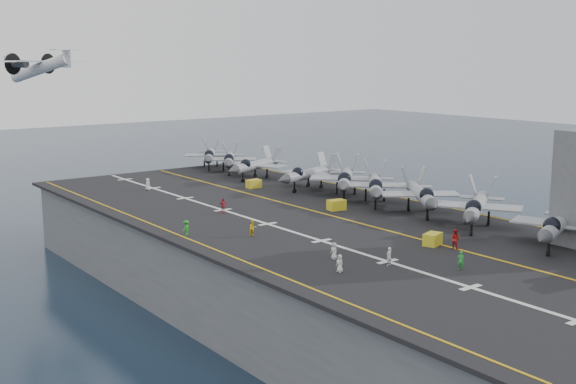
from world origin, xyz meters
TOP-DOWN VIEW (x-y plane):
  - ground at (0.00, 0.00)m, footprint 500.00×500.00m
  - hull at (0.00, 0.00)m, footprint 36.00×90.00m
  - flight_deck at (0.00, 0.00)m, footprint 38.00×92.00m
  - foul_line at (3.00, 0.00)m, footprint 0.35×90.00m
  - landing_centerline at (-6.00, 0.00)m, footprint 0.50×90.00m
  - deck_edge_port at (-17.00, 0.00)m, footprint 0.25×90.00m
  - deck_edge_stbd at (18.50, 0.00)m, footprint 0.25×90.00m
  - fighter_jet_1 at (11.97, -26.58)m, footprint 17.04×14.26m
  - fighter_jet_2 at (12.22, -15.89)m, footprint 18.14×16.59m
  - fighter_jet_3 at (12.95, -6.60)m, footprint 16.75×17.89m
  - fighter_jet_4 at (12.86, 1.57)m, footprint 17.52×17.77m
  - fighter_jet_5 at (13.11, 7.91)m, footprint 17.98×18.09m
  - fighter_jet_6 at (12.60, 15.49)m, footprint 16.40×13.38m
  - fighter_jet_7 at (11.39, 27.84)m, footprint 16.44×13.95m
  - fighter_jet_8 at (11.75, 36.47)m, footprint 15.33×16.57m
  - tow_cart_a at (2.21, -18.30)m, footprint 2.43×1.95m
  - tow_cart_b at (5.79, 1.31)m, footprint 2.39×1.74m
  - tow_cart_c at (6.36, 21.15)m, footprint 2.12×1.38m
  - crew_0 at (-11.94, -19.83)m, footprint 0.68×1.00m
  - crew_1 at (-6.85, -21.03)m, footprint 1.13×0.80m
  - crew_2 at (-10.70, -3.84)m, footprint 1.09×0.73m
  - crew_3 at (-16.44, 0.73)m, footprint 1.24×1.04m
  - crew_4 at (-6.88, 8.55)m, footprint 1.29×1.02m
  - crew_5 at (-7.24, 29.14)m, footprint 0.97×1.21m
  - crew_6 at (-2.46, -25.92)m, footprint 1.23×1.25m
  - crew_7 at (2.97, -20.65)m, footprint 1.01×1.35m
  - transport_plane at (-11.73, 60.63)m, footprint 24.29×21.52m
  - fighter_jet_9 at (11.75, 43.00)m, footprint 15.33×16.57m
  - crew_8 at (-9.52, -16.19)m, footprint 0.68×1.00m

SIDE VIEW (x-z plane):
  - ground at x=0.00m, z-range 0.00..0.00m
  - hull at x=0.00m, z-range 0.00..10.00m
  - flight_deck at x=0.00m, z-range 10.00..10.40m
  - foul_line at x=3.00m, z-range 10.41..10.43m
  - landing_centerline at x=-6.00m, z-range 10.41..10.43m
  - deck_edge_port at x=-17.00m, z-range 10.41..10.43m
  - deck_edge_stbd at x=18.50m, z-range 10.41..10.43m
  - tow_cart_c at x=6.36m, z-range 10.40..11.66m
  - tow_cart_a at x=2.21m, z-range 10.40..11.67m
  - tow_cart_b at x=5.79m, z-range 10.40..11.73m
  - crew_0 at x=-11.94m, z-range 10.40..12.05m
  - crew_8 at x=-9.52m, z-range 10.40..12.05m
  - crew_3 at x=-16.44m, z-range 10.40..12.15m
  - crew_6 at x=-2.46m, z-range 10.40..12.16m
  - crew_5 at x=-7.24m, z-range 10.40..12.16m
  - crew_1 at x=-6.85m, z-range 10.40..12.19m
  - crew_2 at x=-10.70m, z-range 10.40..12.22m
  - crew_4 at x=-6.88m, z-range 10.40..12.30m
  - crew_7 at x=2.97m, z-range 10.40..12.46m
  - fighter_jet_8 at x=11.75m, z-range 10.40..15.19m
  - fighter_jet_9 at x=11.75m, z-range 10.40..15.19m
  - fighter_jet_7 at x=11.39m, z-range 10.40..15.24m
  - fighter_jet_6 at x=12.60m, z-range 10.40..15.32m
  - fighter_jet_1 at x=11.97m, z-range 10.40..15.44m
  - fighter_jet_3 at x=12.95m, z-range 10.40..15.57m
  - fighter_jet_4 at x=12.86m, z-range 10.40..15.60m
  - fighter_jet_2 at x=12.22m, z-range 10.40..15.64m
  - fighter_jet_5 at x=13.11m, z-range 10.40..15.71m
  - transport_plane at x=-11.73m, z-range 25.62..30.39m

